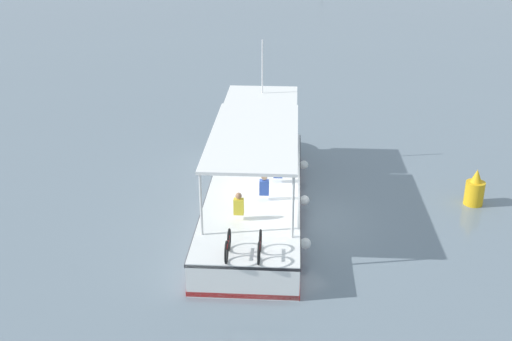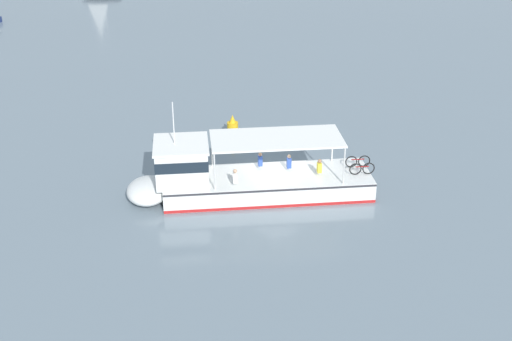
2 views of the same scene
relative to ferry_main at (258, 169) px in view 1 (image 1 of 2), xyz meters
name	(u,v)px [view 1 (image 1 of 2)]	position (x,y,z in m)	size (l,w,h in m)	color
ground_plane	(284,221)	(2.38, -0.57, -1.02)	(400.00, 400.00, 0.00)	slate
ferry_main	(258,169)	(0.00, 0.00, 0.00)	(11.80, 10.44, 5.32)	white
channel_buoy	(475,190)	(5.42, 5.98, -0.45)	(0.70, 0.70, 1.40)	gold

